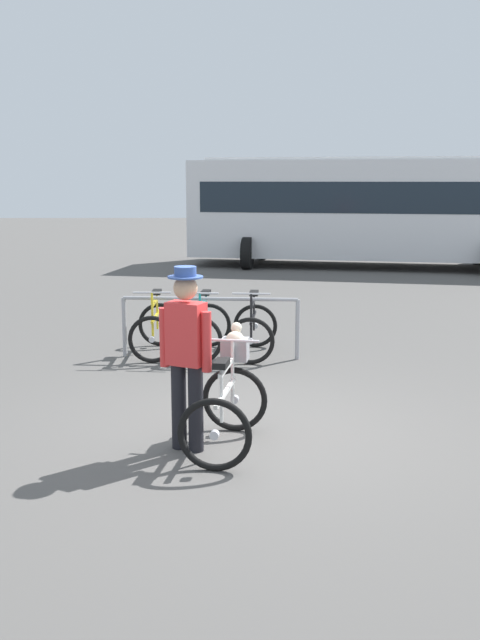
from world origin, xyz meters
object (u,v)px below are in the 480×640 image
Objects in this scene: racked_bike_yellow at (156,329)px; racked_bike_black at (253,330)px; featured_bicycle at (228,396)px; person_with_featured_bike at (186,351)px; bus_distant at (367,206)px; racked_bike_teal at (204,330)px.

racked_bike_black is at bearing -4.45° from racked_bike_yellow.
racked_bike_black is at bearing 84.53° from featured_bicycle.
racked_bike_black is (1.40, -0.11, 0.00)m from racked_bike_yellow.
person_with_featured_bike is at bearing -79.54° from racked_bike_yellow.
bus_distant is at bearing 73.26° from person_with_featured_bike.
racked_bike_black is at bearing 78.86° from person_with_featured_bike.
person_with_featured_bike is (0.69, -3.71, 0.58)m from racked_bike_yellow.
racked_bike_teal is 3.71m from person_with_featured_bike.
person_with_featured_bike is 0.17× the size of bus_distant.
racked_bike_yellow is at bearing 100.46° from person_with_featured_bike.
racked_bike_yellow is 3.76m from featured_bicycle.
racked_bike_black is 3.51m from featured_bicycle.
bus_distant reaches higher than racked_bike_yellow.
racked_bike_teal is at bearing -112.03° from bus_distant.
featured_bicycle is 0.72× the size of person_with_featured_bike.
person_with_featured_bike reaches higher than racked_bike_black.
racked_bike_yellow and racked_bike_teal have the same top height.
racked_bike_teal is 11.39m from bus_distant.
racked_bike_yellow is 0.70m from racked_bike_teal.
bus_distant is (3.54, 10.54, 1.37)m from racked_bike_black.
racked_bike_yellow is 0.11× the size of bus_distant.
racked_bike_teal is 0.94× the size of featured_bicycle.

